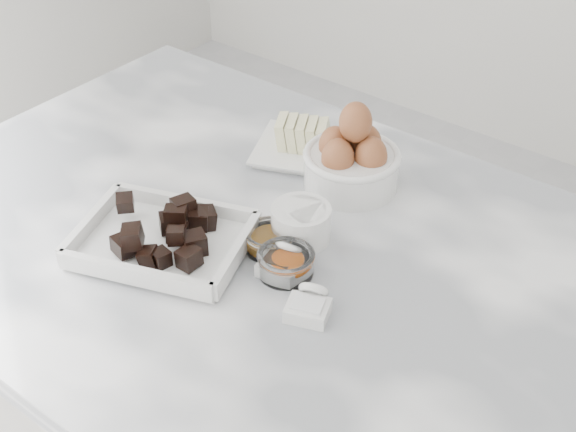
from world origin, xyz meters
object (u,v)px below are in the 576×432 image
object	(u,v)px
zest_bowl	(286,262)
honey_bowl	(271,240)
vanilla_spoon	(282,263)
salt_spoon	(309,305)
egg_bowl	(352,160)
sugar_ramekin	(301,222)
butter_plate	(300,141)
chocolate_dish	(162,235)

from	to	relation	value
zest_bowl	honey_bowl	bearing A→B (deg)	150.73
vanilla_spoon	salt_spoon	xyz separation A→B (m)	(0.08, -0.04, 0.00)
egg_bowl	salt_spoon	distance (m)	0.31
sugar_ramekin	egg_bowl	distance (m)	0.16
butter_plate	honey_bowl	distance (m)	0.27
butter_plate	sugar_ramekin	bearing A→B (deg)	-52.29
sugar_ramekin	honey_bowl	size ratio (longest dim) A/B	1.14
egg_bowl	vanilla_spoon	world-z (taller)	egg_bowl
sugar_ramekin	zest_bowl	distance (m)	0.08
salt_spoon	chocolate_dish	bearing A→B (deg)	-174.67
butter_plate	salt_spoon	distance (m)	0.40
chocolate_dish	vanilla_spoon	world-z (taller)	chocolate_dish
salt_spoon	butter_plate	bearing A→B (deg)	129.08
sugar_ramekin	zest_bowl	xyz separation A→B (m)	(0.03, -0.08, -0.01)
butter_plate	vanilla_spoon	size ratio (longest dim) A/B	2.66
chocolate_dish	sugar_ramekin	size ratio (longest dim) A/B	3.28
chocolate_dish	honey_bowl	world-z (taller)	chocolate_dish
chocolate_dish	egg_bowl	size ratio (longest dim) A/B	1.85
egg_bowl	vanilla_spoon	bearing A→B (deg)	-79.33
sugar_ramekin	vanilla_spoon	distance (m)	0.08
butter_plate	egg_bowl	bearing A→B (deg)	-12.57
vanilla_spoon	zest_bowl	bearing A→B (deg)	-0.64
honey_bowl	zest_bowl	bearing A→B (deg)	-29.27
zest_bowl	vanilla_spoon	bearing A→B (deg)	179.36
butter_plate	sugar_ramekin	world-z (taller)	butter_plate
zest_bowl	butter_plate	bearing A→B (deg)	123.86
honey_bowl	vanilla_spoon	distance (m)	0.05
zest_bowl	egg_bowl	bearing A→B (deg)	102.47
butter_plate	sugar_ramekin	size ratio (longest dim) A/B	2.23
salt_spoon	egg_bowl	bearing A→B (deg)	114.15
butter_plate	honey_bowl	world-z (taller)	butter_plate
sugar_ramekin	salt_spoon	xyz separation A→B (m)	(0.11, -0.12, -0.01)
butter_plate	zest_bowl	size ratio (longest dim) A/B	2.41
butter_plate	egg_bowl	xyz separation A→B (m)	(0.12, -0.03, 0.03)
chocolate_dish	butter_plate	distance (m)	0.33
chocolate_dish	sugar_ramekin	world-z (taller)	chocolate_dish
butter_plate	salt_spoon	xyz separation A→B (m)	(0.25, -0.31, -0.01)
butter_plate	vanilla_spoon	bearing A→B (deg)	-57.31
chocolate_dish	zest_bowl	size ratio (longest dim) A/B	3.54
chocolate_dish	egg_bowl	distance (m)	0.33
salt_spoon	vanilla_spoon	bearing A→B (deg)	151.09
chocolate_dish	salt_spoon	bearing A→B (deg)	5.33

